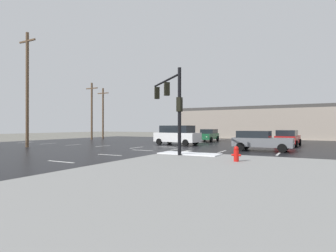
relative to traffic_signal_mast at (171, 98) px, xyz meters
The scene contains 15 objects.
ground_plane 6.50m from the traffic_signal_mast, 132.95° to the left, with size 120.00×120.00×0.00m, color slate.
road_asphalt 6.49m from the traffic_signal_mast, 132.95° to the left, with size 44.00×44.00×0.02m, color black.
sidewalk_corner 12.37m from the traffic_signal_mast, 44.09° to the right, with size 18.00×18.00×0.14m, color gray.
snow_strip_curbside 3.99m from the traffic_signal_mast, ahead, with size 4.00×1.60×0.06m, color white.
lane_markings 5.13m from the traffic_signal_mast, 133.91° to the left, with size 36.15×36.15×0.01m.
traffic_signal_mast is the anchor object (origin of this frame).
fire_hydrant 6.56m from the traffic_signal_mast, 25.67° to the right, with size 0.48×0.26×0.79m.
strip_building_background 30.43m from the traffic_signal_mast, 88.15° to the left, with size 25.79×8.00×5.16m.
sedan_grey 8.30m from the traffic_signal_mast, 50.62° to the left, with size 4.57×2.09×1.58m.
suv_white 10.16m from the traffic_signal_mast, 113.88° to the left, with size 5.00×2.62×2.03m.
sedan_green 17.06m from the traffic_signal_mast, 101.14° to the left, with size 2.19×4.60×1.58m.
sedan_red 14.23m from the traffic_signal_mast, 62.36° to the left, with size 2.25×4.62×1.58m.
utility_pole_mid 14.97m from the traffic_signal_mast, behind, with size 2.20×0.28×10.73m.
utility_pole_far 24.20m from the traffic_signal_mast, 146.68° to the left, with size 2.20×0.28×8.41m.
utility_pole_distant 27.00m from the traffic_signal_mast, 141.62° to the left, with size 2.20×0.28×8.12m.
Camera 1 is at (12.07, -20.11, 1.95)m, focal length 28.67 mm.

